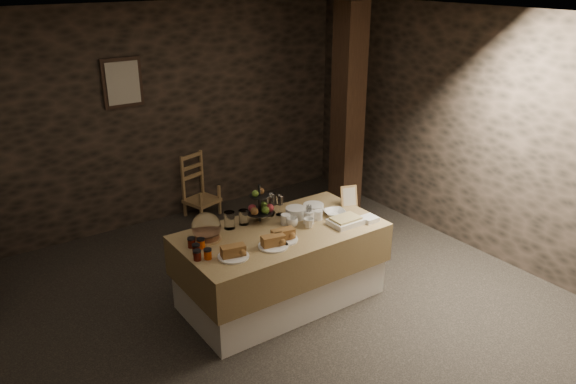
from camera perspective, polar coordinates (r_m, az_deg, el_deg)
ground_plane at (r=5.23m, az=-3.45°, el=-12.52°), size 5.50×5.00×0.01m
room_shell at (r=4.53m, az=-3.90°, el=3.96°), size 5.52×5.02×2.60m
buffet_table at (r=5.24m, az=-0.73°, el=-6.95°), size 1.86×0.99×0.74m
chair at (r=7.17m, az=-8.99°, el=0.40°), size 0.46×0.44×0.62m
timber_column at (r=6.92m, az=6.10°, el=8.04°), size 0.30×0.30×2.60m
framed_picture at (r=6.61m, az=-16.47°, el=10.60°), size 0.45×0.04×0.55m
plate_stack_a at (r=5.32m, az=0.76°, el=-2.11°), size 0.19×0.19×0.10m
plate_stack_b at (r=5.44m, az=2.60°, el=-1.67°), size 0.20×0.20×0.08m
cutlery_holder at (r=5.21m, az=2.13°, el=-2.57°), size 0.10×0.10×0.12m
cup_a at (r=5.15m, az=0.42°, el=-3.09°), size 0.12×0.12×0.09m
cup_b at (r=5.13m, az=2.11°, el=-3.16°), size 0.12×0.12×0.09m
mug_c at (r=5.19m, az=-0.25°, el=-2.79°), size 0.09×0.09×0.09m
mug_d at (r=5.29m, az=3.08°, el=-2.36°), size 0.08×0.08×0.09m
bowl at (r=5.39m, az=4.77°, el=-2.14°), size 0.25×0.25×0.05m
cake_dome at (r=4.94m, az=-8.29°, el=-3.69°), size 0.26×0.26×0.26m
fruit_stand at (r=5.21m, az=-2.82°, el=-1.58°), size 0.26×0.26×0.37m
bread_platter_left at (r=4.65m, az=-5.59°, el=-6.18°), size 0.26×0.26×0.11m
bread_platter_center at (r=4.79m, az=-1.52°, el=-5.15°), size 0.26×0.26×0.11m
bread_platter_right at (r=4.90m, az=-0.50°, el=-4.50°), size 0.26×0.26×0.11m
jam_jars at (r=4.74m, az=-9.06°, el=-5.79°), size 0.18×0.32×0.07m
tart_dish at (r=5.22m, az=5.87°, el=-2.94°), size 0.30×0.22×0.07m
square_dish at (r=5.31m, az=8.26°, el=-2.72°), size 0.14×0.14×0.04m
menu_frame at (r=5.62m, az=6.21°, el=-0.46°), size 0.18×0.12×0.22m
storage_jar_a at (r=5.12m, az=-5.97°, el=-2.87°), size 0.10×0.10×0.16m
storage_jar_b at (r=5.20m, az=-4.53°, el=-2.58°), size 0.09×0.09×0.14m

